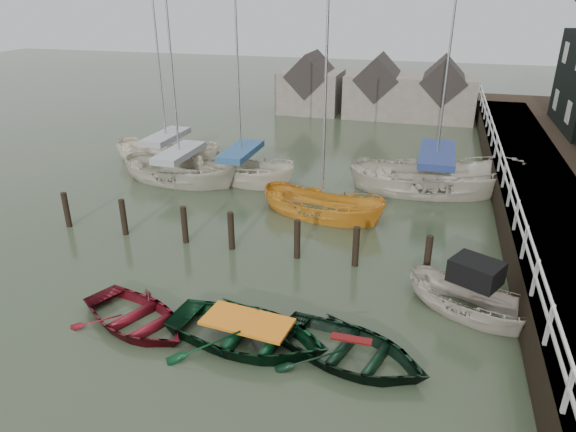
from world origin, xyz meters
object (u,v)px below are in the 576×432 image
(rowboat_green, at_px, (248,343))
(rowboat_dkgreen, at_px, (350,360))
(rowboat_red, at_px, (137,325))
(sailboat_c, at_px, (322,215))
(motorboat, at_px, (470,311))
(sailboat_a, at_px, (182,180))
(sailboat_d, at_px, (433,190))
(sailboat_e, at_px, (168,162))
(sailboat_b, at_px, (242,178))

(rowboat_green, bearing_deg, rowboat_dkgreen, -82.35)
(rowboat_red, relative_size, sailboat_c, 0.36)
(rowboat_dkgreen, distance_m, motorboat, 4.12)
(sailboat_a, relative_size, sailboat_d, 0.91)
(sailboat_e, bearing_deg, sailboat_d, -86.94)
(sailboat_c, distance_m, sailboat_d, 5.94)
(rowboat_green, xyz_separation_m, sailboat_b, (-4.68, 11.83, 0.07))
(sailboat_a, relative_size, sailboat_c, 1.03)
(motorboat, relative_size, sailboat_e, 0.40)
(sailboat_e, bearing_deg, sailboat_a, -135.47)
(sailboat_a, xyz_separation_m, sailboat_b, (2.70, 1.04, 0.00))
(sailboat_a, bearing_deg, sailboat_b, -62.83)
(sailboat_b, height_order, sailboat_d, sailboat_b)
(rowboat_red, relative_size, rowboat_green, 0.84)
(rowboat_red, distance_m, sailboat_e, 14.74)
(sailboat_a, distance_m, sailboat_b, 2.89)
(sailboat_a, distance_m, sailboat_c, 7.70)
(rowboat_green, height_order, sailboat_e, sailboat_e)
(rowboat_green, distance_m, sailboat_b, 12.72)
(rowboat_green, distance_m, sailboat_c, 8.69)
(rowboat_red, xyz_separation_m, sailboat_e, (-6.21, 13.36, 0.06))
(sailboat_b, bearing_deg, sailboat_a, 128.93)
(sailboat_b, relative_size, sailboat_d, 1.03)
(sailboat_b, bearing_deg, sailboat_e, 91.34)
(rowboat_green, relative_size, sailboat_c, 0.43)
(sailboat_b, xyz_separation_m, sailboat_c, (4.70, -3.14, -0.05))
(sailboat_d, bearing_deg, sailboat_e, 80.07)
(rowboat_green, distance_m, motorboat, 6.34)
(rowboat_red, xyz_separation_m, motorboat, (8.80, 3.10, 0.11))
(rowboat_red, relative_size, sailboat_a, 0.35)
(sailboat_a, relative_size, sailboat_b, 0.88)
(motorboat, height_order, sailboat_c, sailboat_c)
(rowboat_red, bearing_deg, rowboat_dkgreen, -64.41)
(rowboat_green, bearing_deg, sailboat_a, 40.41)
(rowboat_dkgreen, relative_size, sailboat_a, 0.37)
(sailboat_a, distance_m, sailboat_d, 11.85)
(sailboat_a, xyz_separation_m, sailboat_d, (11.67, 2.02, -0.01))
(sailboat_e, bearing_deg, rowboat_green, -139.73)
(sailboat_e, bearing_deg, rowboat_red, -150.20)
(rowboat_green, height_order, sailboat_c, sailboat_c)
(sailboat_b, distance_m, sailboat_e, 4.94)
(rowboat_green, bearing_deg, sailboat_e, 41.45)
(rowboat_dkgreen, height_order, sailboat_e, sailboat_e)
(rowboat_dkgreen, bearing_deg, sailboat_a, 59.83)
(sailboat_c, bearing_deg, sailboat_e, 78.51)
(rowboat_dkgreen, distance_m, sailboat_a, 14.70)
(rowboat_red, height_order, sailboat_a, sailboat_a)
(rowboat_dkgreen, bearing_deg, rowboat_red, 108.57)
(rowboat_green, relative_size, sailboat_b, 0.37)
(sailboat_d, distance_m, sailboat_e, 13.71)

